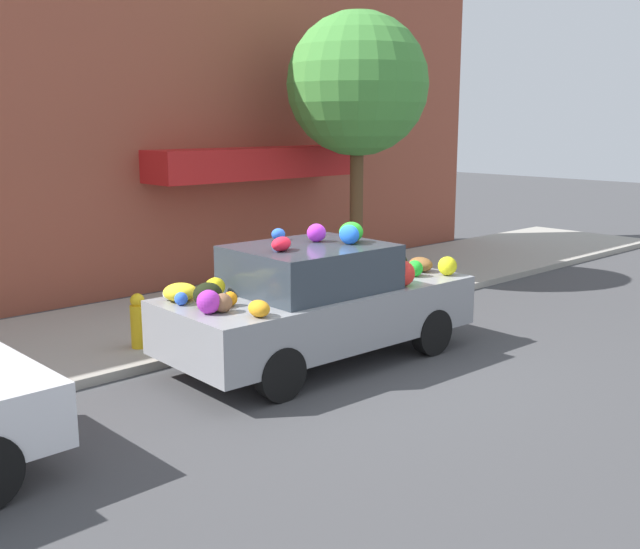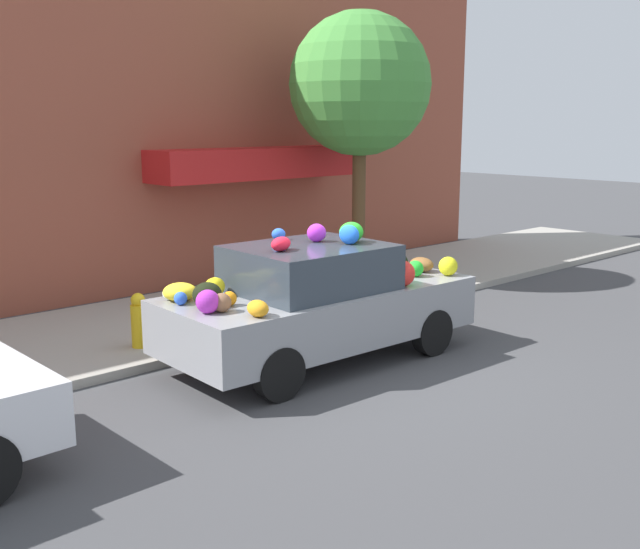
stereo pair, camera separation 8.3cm
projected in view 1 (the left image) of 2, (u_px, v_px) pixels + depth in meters
ground_plane at (323, 361)px, 9.29m from camera, size 60.00×60.00×0.00m
sidewalk_curb at (200, 316)px, 11.21m from camera, size 24.00×3.20×0.11m
building_facade at (125, 111)px, 12.29m from camera, size 18.00×1.20×6.27m
street_tree at (358, 85)px, 13.10m from camera, size 2.51×2.51×4.70m
fire_hydrant at (138, 321)px, 9.40m from camera, size 0.20×0.20×0.70m
art_car at (318, 301)px, 9.15m from camera, size 4.00×1.79×1.72m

